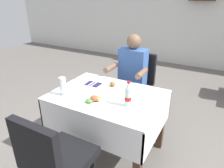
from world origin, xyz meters
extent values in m
plane|color=#66605B|center=(0.00, 0.00, 0.00)|extent=(11.00, 11.00, 0.00)
cube|color=silver|center=(0.00, 3.79, 1.35)|extent=(11.00, 0.12, 2.71)
cube|color=white|center=(0.10, -0.01, 0.74)|extent=(1.15, 0.85, 0.02)
cube|color=white|center=(0.10, -0.43, 0.57)|extent=(1.15, 0.02, 0.32)
cube|color=white|center=(0.10, 0.40, 0.57)|extent=(1.15, 0.02, 0.32)
cube|color=white|center=(-0.47, -0.01, 0.57)|extent=(0.02, 0.85, 0.32)
cube|color=white|center=(0.66, -0.01, 0.57)|extent=(0.02, 0.85, 0.32)
cube|color=#472D1E|center=(-0.42, -0.37, 0.37)|extent=(0.07, 0.07, 0.73)
cube|color=#472D1E|center=(0.61, -0.37, 0.37)|extent=(0.07, 0.07, 0.73)
cube|color=#472D1E|center=(-0.42, 0.35, 0.37)|extent=(0.07, 0.07, 0.73)
cube|color=#472D1E|center=(0.61, 0.35, 0.37)|extent=(0.07, 0.07, 0.73)
cube|color=black|center=(0.10, 0.71, 0.49)|extent=(0.44, 0.44, 0.08)
cube|color=black|center=(0.10, 0.96, 0.75)|extent=(0.42, 0.06, 0.44)
cube|color=black|center=(-0.07, 0.54, 0.23)|extent=(0.04, 0.04, 0.45)
cube|color=black|center=(0.27, 0.54, 0.23)|extent=(0.04, 0.04, 0.45)
cube|color=black|center=(-0.07, 0.88, 0.23)|extent=(0.04, 0.04, 0.45)
cube|color=black|center=(0.27, 0.88, 0.23)|extent=(0.04, 0.04, 0.45)
cube|color=black|center=(0.10, -0.73, 0.49)|extent=(0.44, 0.44, 0.08)
cube|color=black|center=(0.10, -0.98, 0.75)|extent=(0.42, 0.06, 0.44)
cube|color=black|center=(-0.07, -0.56, 0.23)|extent=(0.04, 0.04, 0.45)
cylinder|color=#282D42|center=(-0.03, 0.51, 0.23)|extent=(0.10, 0.10, 0.45)
cylinder|color=#282D42|center=(0.13, 0.51, 0.23)|extent=(0.10, 0.10, 0.45)
cube|color=#282D42|center=(0.05, 0.67, 0.51)|extent=(0.34, 0.36, 0.12)
cube|color=#385B9E|center=(0.05, 0.75, 0.82)|extent=(0.36, 0.20, 0.50)
sphere|color=brown|center=(0.05, 0.75, 1.17)|extent=(0.19, 0.19, 0.19)
cylinder|color=brown|center=(-0.16, 0.52, 0.85)|extent=(0.07, 0.26, 0.07)
cylinder|color=brown|center=(0.27, 0.52, 0.85)|extent=(0.07, 0.26, 0.07)
cube|color=white|center=(0.06, -0.23, 0.76)|extent=(0.25, 0.25, 0.01)
ellipsoid|color=#4C8E38|center=(0.04, -0.26, 0.78)|extent=(0.10, 0.10, 0.04)
ellipsoid|color=gold|center=(0.10, -0.19, 0.79)|extent=(0.08, 0.10, 0.05)
ellipsoid|color=#C14C33|center=(0.07, -0.22, 0.80)|extent=(0.08, 0.07, 0.06)
cube|color=white|center=(0.07, 0.18, 0.76)|extent=(0.24, 0.24, 0.01)
ellipsoid|color=#99602D|center=(0.06, 0.17, 0.79)|extent=(0.09, 0.08, 0.06)
ellipsoid|color=gold|center=(0.05, 0.19, 0.79)|extent=(0.06, 0.06, 0.05)
cylinder|color=white|center=(-0.30, -0.25, 0.76)|extent=(0.07, 0.07, 0.01)
cylinder|color=white|center=(-0.30, -0.25, 0.78)|extent=(0.02, 0.02, 0.03)
cylinder|color=white|center=(-0.30, -0.25, 0.87)|extent=(0.07, 0.07, 0.16)
cylinder|color=black|center=(-0.30, -0.25, 0.82)|extent=(0.06, 0.06, 0.06)
cylinder|color=silver|center=(0.39, -0.13, 0.84)|extent=(0.06, 0.06, 0.18)
cylinder|color=red|center=(0.39, -0.13, 0.84)|extent=(0.07, 0.07, 0.04)
cone|color=silver|center=(0.39, -0.13, 0.96)|extent=(0.06, 0.06, 0.05)
cylinder|color=red|center=(0.39, -0.13, 1.00)|extent=(0.03, 0.03, 0.02)
cube|color=#231E4C|center=(-0.18, 0.13, 0.76)|extent=(0.17, 0.13, 0.01)
cube|color=silver|center=(-0.20, 0.13, 0.77)|extent=(0.02, 0.19, 0.01)
cube|color=silver|center=(-0.16, 0.13, 0.77)|extent=(0.02, 0.19, 0.01)
camera|label=1|loc=(1.07, -1.67, 1.73)|focal=32.68mm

